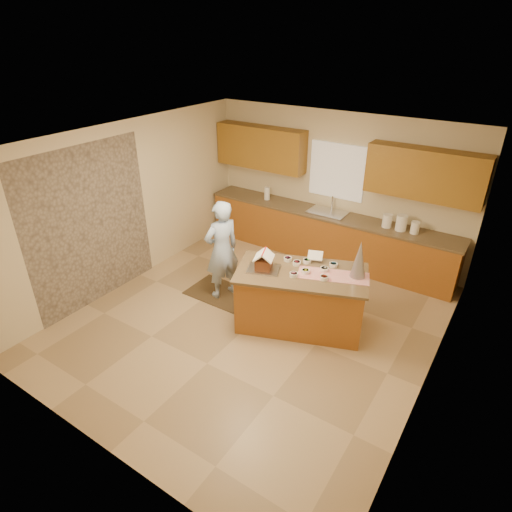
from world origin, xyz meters
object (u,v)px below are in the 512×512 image
object	(u,v)px
gingerbread_house	(264,262)
tinsel_tree	(359,259)
boy	(222,250)
island_base	(300,300)

from	to	relation	value
gingerbread_house	tinsel_tree	bearing A→B (deg)	24.92
tinsel_tree	gingerbread_house	size ratio (longest dim) A/B	1.53
boy	gingerbread_house	distance (m)	1.00
boy	gingerbread_house	size ratio (longest dim) A/B	4.69
island_base	tinsel_tree	xyz separation A→B (m)	(0.70, 0.32, 0.74)
island_base	boy	distance (m)	1.49
boy	gingerbread_house	world-z (taller)	boy
island_base	gingerbread_house	world-z (taller)	gingerbread_house
tinsel_tree	boy	xyz separation A→B (m)	(-2.13, -0.30, -0.34)
tinsel_tree	gingerbread_house	distance (m)	1.32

